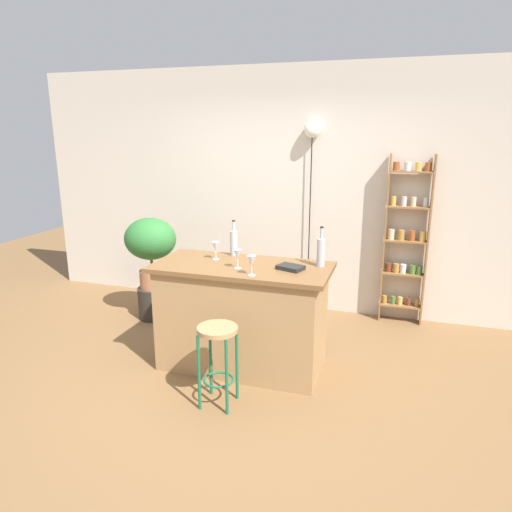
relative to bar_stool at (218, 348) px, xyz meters
name	(u,v)px	position (x,y,z in m)	size (l,w,h in m)	color
ground	(231,381)	(-0.03, 0.35, -0.48)	(12.00, 12.00, 0.00)	brown
back_wall	(288,191)	(-0.03, 2.30, 0.92)	(6.40, 0.10, 2.80)	beige
kitchen_counter	(242,316)	(-0.03, 0.65, 0.00)	(1.54, 0.73, 0.95)	#A87F51
bar_stool	(218,348)	(0.00, 0.00, 0.00)	(0.31, 0.31, 0.65)	#196642
spice_shelf	(406,239)	(1.33, 2.16, 0.47)	(0.46, 0.14, 1.86)	olive
plant_stool	(154,302)	(-1.37, 1.42, -0.30)	(0.36, 0.36, 0.36)	#2D2823
potted_plant	(151,243)	(-1.37, 1.42, 0.40)	(0.58, 0.52, 0.80)	#A86B4C
bottle_soda_blue	(234,242)	(-0.21, 0.94, 0.60)	(0.07, 0.07, 0.33)	#B2B2B7
bottle_vinegar	(321,251)	(0.63, 0.82, 0.61)	(0.07, 0.07, 0.35)	#B2B2B7
wine_glass_left	(252,261)	(0.14, 0.39, 0.59)	(0.07, 0.07, 0.16)	silver
wine_glass_center	(216,247)	(-0.32, 0.76, 0.59)	(0.07, 0.07, 0.16)	silver
wine_glass_right	(238,255)	(-0.03, 0.55, 0.59)	(0.07, 0.07, 0.16)	silver
cookbook	(290,267)	(0.40, 0.65, 0.49)	(0.21, 0.15, 0.04)	black
pendant_globe_light	(312,134)	(0.26, 2.19, 1.57)	(0.18, 0.18, 2.19)	black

